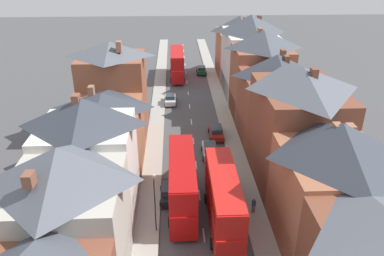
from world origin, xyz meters
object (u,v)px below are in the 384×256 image
object	(u,v)px
car_near_blue	(210,150)
car_parked_left_a	(201,70)
car_parked_left_b	(169,192)
pedestrian_mid_left	(254,205)
car_parked_right_a	(170,99)
double_decker_bus_lead	(223,200)
street_lamp	(155,201)
double_decker_bus_mid_street	(182,182)
double_decker_bus_far_approaching	(177,64)
car_near_silver	(229,185)
car_mid_black	(216,132)

from	to	relation	value
car_near_blue	car_parked_left_a	size ratio (longest dim) A/B	1.03
car_parked_left_b	pedestrian_mid_left	bearing A→B (deg)	-19.31
car_parked_right_a	pedestrian_mid_left	xyz separation A→B (m)	(8.05, -28.42, 0.21)
car_parked_left_b	pedestrian_mid_left	world-z (taller)	pedestrian_mid_left
double_decker_bus_lead	car_parked_left_a	xyz separation A→B (m)	(1.31, 45.55, -2.02)
double_decker_bus_lead	street_lamp	world-z (taller)	street_lamp
car_parked_left_a	double_decker_bus_mid_street	bearing A→B (deg)	-96.57
double_decker_bus_mid_street	pedestrian_mid_left	size ratio (longest dim) A/B	6.71
double_decker_bus_far_approaching	pedestrian_mid_left	distance (m)	42.65
car_near_silver	car_parked_right_a	world-z (taller)	car_near_silver
pedestrian_mid_left	car_parked_left_b	bearing A→B (deg)	160.69
car_near_silver	pedestrian_mid_left	size ratio (longest dim) A/B	2.70
car_parked_left_b	double_decker_bus_lead	bearing A→B (deg)	-40.88
car_near_silver	pedestrian_mid_left	xyz separation A→B (m)	(1.85, -3.57, 0.19)
car_parked_left_a	car_mid_black	xyz separation A→B (m)	(-0.00, -27.92, 0.02)
car_parked_left_a	street_lamp	distance (m)	46.69
pedestrian_mid_left	double_decker_bus_mid_street	bearing A→B (deg)	167.23
double_decker_bus_far_approaching	car_parked_left_a	bearing A→B (deg)	22.80
car_parked_right_a	street_lamp	world-z (taller)	street_lamp
double_decker_bus_far_approaching	car_parked_left_b	xyz separation A→B (m)	(-1.29, -39.25, -2.00)
car_parked_left_b	car_parked_left_a	bearing A→B (deg)	81.47
car_mid_black	pedestrian_mid_left	bearing A→B (deg)	-83.49
double_decker_bus_mid_street	car_mid_black	world-z (taller)	double_decker_bus_mid_street
double_decker_bus_mid_street	car_mid_black	distance (m)	15.61
street_lamp	car_near_silver	bearing A→B (deg)	36.73
car_parked_left_b	double_decker_bus_mid_street	bearing A→B (deg)	-44.93
double_decker_bus_mid_street	car_near_blue	bearing A→B (deg)	69.55
car_parked_right_a	street_lamp	bearing A→B (deg)	-92.17
car_mid_black	pedestrian_mid_left	world-z (taller)	pedestrian_mid_left
car_near_silver	double_decker_bus_mid_street	bearing A→B (deg)	-157.42
pedestrian_mid_left	car_near_blue	bearing A→B (deg)	105.70
car_mid_black	double_decker_bus_mid_street	bearing A→B (deg)	-108.48
double_decker_bus_mid_street	car_parked_left_a	world-z (taller)	double_decker_bus_mid_street
car_parked_left_a	pedestrian_mid_left	xyz separation A→B (m)	(1.85, -44.13, 0.24)
car_parked_right_a	pedestrian_mid_left	bearing A→B (deg)	-74.19
double_decker_bus_far_approaching	car_near_blue	distance (m)	31.13
double_decker_bus_mid_street	double_decker_bus_far_approaching	size ratio (longest dim) A/B	1.00
street_lamp	car_parked_left_a	bearing A→B (deg)	80.93
car_parked_left_a	car_parked_left_b	bearing A→B (deg)	-98.53
car_mid_black	car_near_blue	bearing A→B (deg)	-104.56
double_decker_bus_mid_street	car_parked_left_a	bearing A→B (deg)	83.43
pedestrian_mid_left	double_decker_bus_far_approaching	bearing A→B (deg)	99.13
car_near_blue	car_mid_black	size ratio (longest dim) A/B	0.90
double_decker_bus_lead	car_near_silver	bearing A→B (deg)	75.29
car_parked_left_a	street_lamp	xyz separation A→B (m)	(-7.35, -46.05, 2.44)
double_decker_bus_lead	car_mid_black	world-z (taller)	double_decker_bus_lead
double_decker_bus_mid_street	car_near_silver	xyz separation A→B (m)	(4.91, 2.04, -1.97)
car_parked_left_a	car_parked_right_a	distance (m)	16.89
double_decker_bus_lead	car_parked_right_a	distance (m)	30.30
double_decker_bus_lead	double_decker_bus_far_approaching	xyz separation A→B (m)	(-3.60, 43.48, 0.00)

